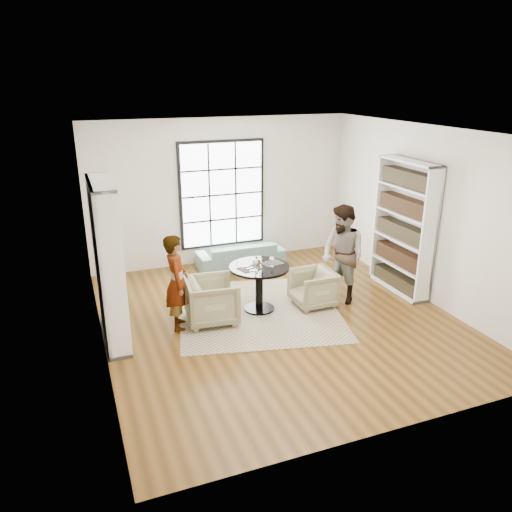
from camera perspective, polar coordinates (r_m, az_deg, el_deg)
name	(u,v)px	position (r m, az deg, el deg)	size (l,w,h in m)	color
ground	(278,318)	(8.27, 2.55, -7.11)	(6.00, 6.00, 0.00)	brown
room_shell	(266,236)	(8.26, 1.18, 2.30)	(6.00, 6.01, 6.00)	silver
rug	(259,310)	(8.51, 0.32, -6.24)	(2.64, 2.64, 0.01)	tan
pedestal_table	(259,278)	(8.31, 0.37, -2.58)	(1.00, 1.00, 0.79)	black
sofa	(240,255)	(10.34, -1.81, 0.11)	(1.79, 0.70, 0.52)	#779F93
armchair_left	(212,300)	(8.04, -5.05, -5.08)	(0.78, 0.81, 0.73)	tan
armchair_right	(313,288)	(8.64, 6.53, -3.66)	(0.68, 0.70, 0.64)	tan
person_left	(177,282)	(7.77, -9.04, -3.00)	(0.56, 0.36, 1.52)	gray
person_right	(343,255)	(8.70, 9.88, 0.16)	(0.84, 0.65, 1.72)	gray
placemat_left	(250,268)	(8.13, -0.73, -1.43)	(0.34, 0.26, 0.01)	black
placemat_right	(272,263)	(8.35, 1.85, -0.84)	(0.34, 0.26, 0.01)	black
cutlery_left	(250,268)	(8.12, -0.73, -1.38)	(0.14, 0.22, 0.01)	#B9B9BE
cutlery_right	(272,263)	(8.35, 1.85, -0.80)	(0.14, 0.22, 0.01)	#B9B9BE
wine_glass_left	(255,262)	(7.98, -0.08, -0.69)	(0.10, 0.10, 0.21)	silver
wine_glass_right	(272,259)	(8.18, 1.84, -0.39)	(0.08, 0.08, 0.17)	silver
flower_centerpiece	(258,260)	(8.25, 0.22, -0.44)	(0.17, 0.14, 0.19)	gray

